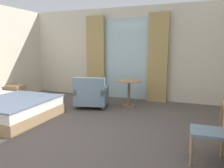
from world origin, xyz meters
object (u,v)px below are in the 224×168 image
Objects in this scene: desk_chair at (216,127)px; round_cafe_table at (129,87)px; bed at (0,107)px; armchair_by_window at (91,95)px; nightstand at (16,93)px.

round_cafe_table is at bearing 129.31° from desk_chair.
desk_chair reaches higher than round_cafe_table.
armchair_by_window is at bearing 43.78° from bed.
round_cafe_table is (-1.94, 2.36, 0.01)m from desk_chair.
round_cafe_table is (3.28, 0.63, 0.29)m from nightstand.
bed reaches higher than round_cafe_table.
bed is 4.36m from desk_chair.
nightstand is at bearing 161.66° from desk_chair.
round_cafe_table is at bearing 39.38° from bed.
desk_chair is at bearing -50.69° from round_cafe_table.
armchair_by_window is at bearing 3.20° from nightstand.
desk_chair reaches higher than armchair_by_window.
armchair_by_window is (-2.80, 1.86, -0.19)m from desk_chair.
desk_chair reaches higher than bed.
nightstand is (-0.88, 1.33, -0.00)m from bed.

